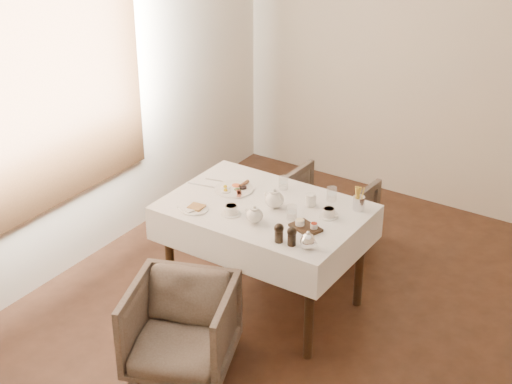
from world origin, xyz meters
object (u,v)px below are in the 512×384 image
(table, at_px, (265,222))
(armchair_far, at_px, (323,216))
(breakfast_plate, at_px, (235,188))
(armchair_near, at_px, (181,328))
(teapot_centre, at_px, (274,198))

(table, xyz_separation_m, armchair_far, (-0.01, 0.83, -0.34))
(breakfast_plate, bearing_deg, armchair_far, 93.24)
(armchair_far, height_order, breakfast_plate, breakfast_plate)
(table, relative_size, armchair_near, 2.04)
(teapot_centre, bearing_deg, table, -148.33)
(armchair_far, xyz_separation_m, teapot_centre, (0.07, -0.81, 0.53))
(armchair_near, xyz_separation_m, breakfast_plate, (-0.24, 0.93, 0.48))
(armchair_near, bearing_deg, breakfast_plate, 83.85)
(table, xyz_separation_m, armchair_near, (-0.06, -0.84, -0.35))
(breakfast_plate, bearing_deg, armchair_near, -50.83)
(teapot_centre, bearing_deg, armchair_far, 107.02)
(table, bearing_deg, armchair_near, -93.92)
(table, distance_m, armchair_far, 0.90)
(armchair_near, height_order, teapot_centre, teapot_centre)
(armchair_near, distance_m, teapot_centre, 1.02)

